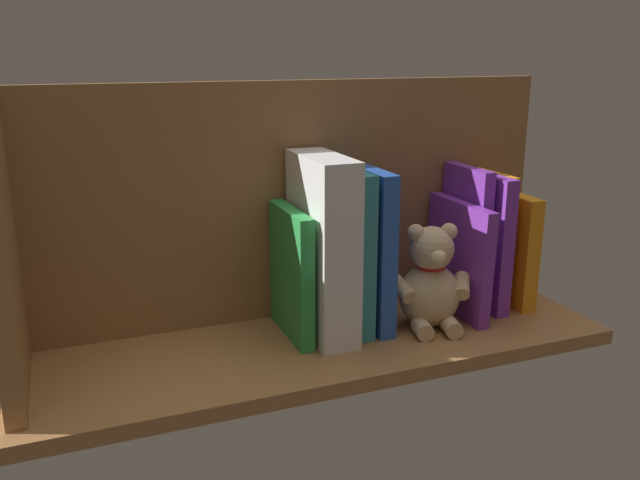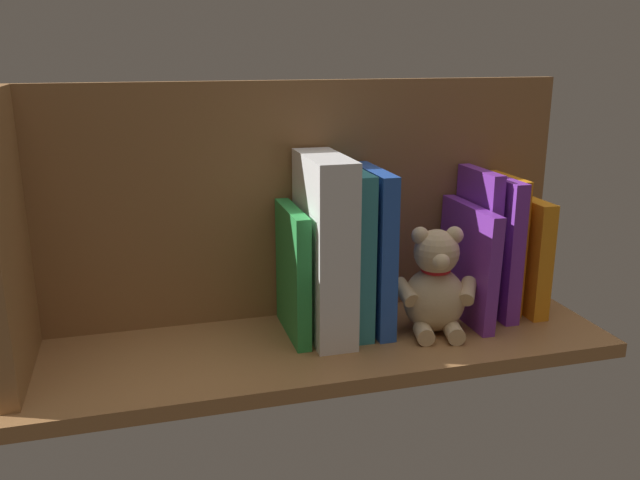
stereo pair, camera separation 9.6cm
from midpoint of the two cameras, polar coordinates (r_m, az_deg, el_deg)
name	(u,v)px [view 2 (the right image)]	position (r cm, az deg, el deg)	size (l,w,h in cm)	color
ground_plane	(320,346)	(102.00, 2.73, -9.07)	(87.24, 27.66, 2.20)	#9E6B3D
shelf_back_panel	(301,201)	(106.00, 0.92, 3.32)	(87.24, 1.50, 37.61)	#936339
shelf_side_divider	(5,240)	(91.47, -22.70, -0.03)	(2.40, 21.66, 37.61)	#9E6B3D
book_0	(523,253)	(116.74, 19.22, -1.12)	(2.75, 13.72, 18.98)	orange
book_1	(505,243)	(115.71, 17.85, -0.25)	(1.43, 11.30, 22.41)	orange
book_2	(495,245)	(113.25, 17.13, -0.48)	(2.40, 13.96, 22.65)	purple
book_3	(477,242)	(112.42, 15.65, -0.18)	(2.01, 11.98, 23.76)	purple
book_4	(468,263)	(109.85, 14.99, -1.92)	(2.03, 16.80, 18.61)	purple
teddy_bear	(435,286)	(104.06, 12.46, -3.91)	(13.14, 12.06, 16.61)	#D1B284
book_5	(373,249)	(102.95, 7.23, -0.84)	(2.61, 14.65, 24.95)	blue
book_6	(353,250)	(101.92, 5.54, -0.92)	(2.48, 14.33, 25.08)	teal
dictionary_thick_white	(324,247)	(99.07, 3.16, -0.65)	(5.89, 16.17, 27.47)	white
book_7	(293,272)	(99.80, 0.40, -2.83)	(2.15, 14.43, 19.73)	green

